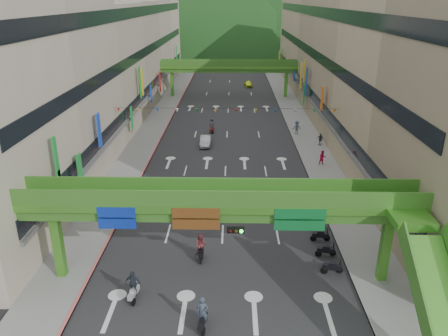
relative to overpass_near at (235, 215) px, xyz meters
The scene contains 22 objects.
road_slab 44.93m from the overpass_near, 91.20° to the left, with size 18.00×140.00×0.02m, color #28282B.
sidewalk_left 46.47m from the overpass_near, 104.97° to the left, with size 4.00×140.00×0.15m, color gray.
sidewalk_right 46.03m from the overpass_near, 77.29° to the left, with size 4.00×140.00×0.15m, color gray.
curb_left 46.02m from the overpass_near, 102.67° to the left, with size 0.20×140.00×0.18m, color #CC5959.
curb_right 45.65m from the overpass_near, 79.63° to the left, with size 0.20×140.00×0.18m, color gray.
building_row_left 49.02m from the overpass_near, 114.00° to the left, with size 12.80×95.00×19.00m.
building_row_right 48.30m from the overpass_near, 68.03° to the left, with size 12.80×95.00×19.00m.
overpass_near is the anchor object (origin of this frame).
overpass_far 59.63m from the overpass_near, 90.90° to the left, with size 28.00×2.20×7.10m.
hill_left 155.52m from the overpass_near, 95.88° to the left, with size 168.00×140.00×112.00m, color #1C4419.
hill_right 176.35m from the overpass_near, 82.15° to the left, with size 208.00×176.00×128.00m, color #1C4419.
bunting_string 24.65m from the overpass_near, 92.17° to the left, with size 26.00×0.36×0.47m.
scooter_rider_near 6.32m from the overpass_near, 112.75° to the right, with size 0.73×1.60×2.19m.
scooter_rider_mid 5.60m from the overpass_near, 129.64° to the left, with size 0.87×1.60×2.13m.
scooter_rider_left 7.84m from the overpass_near, 164.25° to the right, with size 1.12×1.59×2.16m.
scooter_rider_far 35.74m from the overpass_near, 95.03° to the left, with size 0.98×1.58×2.13m.
parked_scooter_row 9.51m from the overpass_near, 33.91° to the left, with size 1.60×7.18×1.08m.
car_silver 30.19m from the overpass_near, 97.09° to the left, with size 1.36×3.89×1.28m, color #ABA8B0.
car_yellow 70.46m from the overpass_near, 87.40° to the left, with size 1.50×3.72×1.27m, color #DCEF28.
pedestrian_red 25.05m from the overpass_near, 65.61° to the left, with size 0.83×0.65×1.71m, color #C20936.
pedestrian_dark 32.03m from the overpass_near, 69.20° to the left, with size 0.92×0.38×1.57m, color #21232B.
pedestrian_blue 35.99m from the overpass_near, 75.63° to the left, with size 0.86×0.55×1.85m, color #334A5B.
Camera 1 is at (0.74, -19.35, 18.15)m, focal length 35.00 mm.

